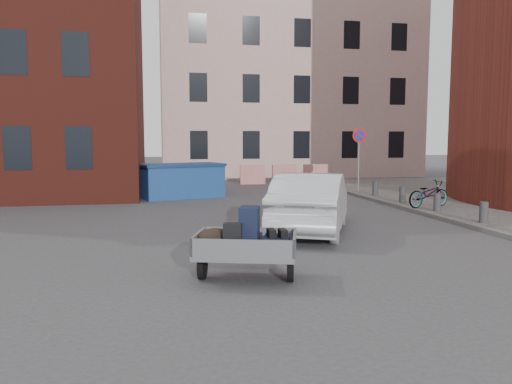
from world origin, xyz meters
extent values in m
plane|color=#38383A|center=(0.00, 0.00, 0.00)|extent=(120.00, 120.00, 0.00)
cube|color=#C6A298|center=(6.00, 22.00, 7.00)|extent=(16.00, 8.00, 14.00)
cylinder|color=gray|center=(6.00, 9.50, 1.42)|extent=(0.07, 0.07, 2.60)
cylinder|color=red|center=(6.00, 9.48, 2.47)|extent=(0.60, 0.03, 0.60)
cylinder|color=navy|center=(6.00, 9.46, 2.47)|extent=(0.44, 0.03, 0.44)
cylinder|color=#3A3A3D|center=(6.00, 1.20, 0.40)|extent=(0.22, 0.22, 0.55)
cylinder|color=#3A3A3D|center=(6.00, 3.40, 0.40)|extent=(0.22, 0.22, 0.55)
cylinder|color=#3A3A3D|center=(6.00, 5.60, 0.40)|extent=(0.22, 0.22, 0.55)
cylinder|color=#3A3A3D|center=(6.00, 7.80, 0.40)|extent=(0.22, 0.22, 0.55)
cube|color=red|center=(2.50, 15.00, 0.50)|extent=(1.30, 0.18, 1.00)
cube|color=red|center=(4.20, 15.00, 0.50)|extent=(1.30, 0.18, 1.00)
cube|color=red|center=(5.90, 15.00, 0.50)|extent=(1.30, 0.18, 1.00)
cylinder|color=black|center=(-1.65, -2.27, 0.22)|extent=(0.22, 0.45, 0.44)
cylinder|color=black|center=(-0.27, -2.68, 0.22)|extent=(0.22, 0.45, 0.44)
cube|color=slate|center=(-0.96, -2.48, 0.46)|extent=(1.85, 1.51, 0.08)
cube|color=slate|center=(-1.71, -2.25, 0.64)|extent=(0.36, 1.06, 0.28)
cube|color=slate|center=(-0.21, -2.70, 0.64)|extent=(0.36, 1.06, 0.28)
cube|color=slate|center=(-0.81, -1.97, 0.64)|extent=(1.54, 0.50, 0.28)
cube|color=slate|center=(-1.11, -2.98, 0.64)|extent=(1.54, 0.50, 0.28)
cube|color=slate|center=(-0.70, -1.61, 0.40)|extent=(0.28, 0.69, 0.06)
cube|color=#171D37|center=(-0.90, -2.44, 0.85)|extent=(0.42, 0.52, 0.70)
cube|color=black|center=(-0.51, -2.72, 0.62)|extent=(0.56, 0.69, 0.25)
ellipsoid|color=black|center=(-1.45, -2.38, 0.68)|extent=(0.68, 0.52, 0.36)
cube|color=black|center=(-1.20, -2.66, 0.74)|extent=(0.32, 0.25, 0.48)
ellipsoid|color=blue|center=(-0.91, -2.13, 0.62)|extent=(0.43, 0.39, 0.24)
cube|color=black|center=(-0.60, -2.74, 0.81)|extent=(0.12, 0.27, 0.13)
cube|color=black|center=(-0.43, -2.79, 0.81)|extent=(0.12, 0.27, 0.13)
cube|color=#1D468D|center=(-1.40, 9.66, 0.62)|extent=(3.43, 2.40, 1.25)
cube|color=navy|center=(-1.40, 9.66, 1.30)|extent=(3.56, 2.53, 0.10)
imported|color=#AAADB2|center=(1.40, 1.50, 0.74)|extent=(3.24, 4.71, 1.47)
imported|color=black|center=(6.20, 4.27, 0.56)|extent=(1.76, 1.03, 0.87)
camera|label=1|loc=(-2.34, -10.27, 2.27)|focal=35.00mm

